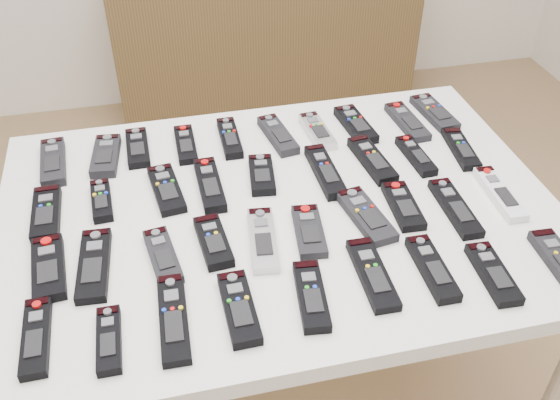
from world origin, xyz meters
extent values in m
cube|color=white|center=(-0.01, 0.02, 0.76)|extent=(1.25, 0.88, 0.04)
cylinder|color=beige|center=(-0.57, 0.40, 0.37)|extent=(0.04, 0.04, 0.74)
cylinder|color=beige|center=(0.56, 0.40, 0.37)|extent=(0.04, 0.04, 0.74)
cube|color=#47351C|center=(0.33, 1.78, 0.36)|extent=(1.45, 0.44, 0.72)
cube|color=black|center=(-0.51, 0.30, 0.79)|extent=(0.07, 0.19, 0.02)
cube|color=black|center=(-0.39, 0.30, 0.79)|extent=(0.08, 0.17, 0.02)
cube|color=black|center=(-0.31, 0.32, 0.79)|extent=(0.05, 0.16, 0.02)
cube|color=black|center=(-0.19, 0.31, 0.79)|extent=(0.05, 0.16, 0.02)
cube|color=black|center=(-0.07, 0.31, 0.79)|extent=(0.05, 0.17, 0.02)
cube|color=black|center=(0.05, 0.30, 0.79)|extent=(0.08, 0.18, 0.02)
cube|color=#B7B7BC|center=(0.15, 0.29, 0.79)|extent=(0.06, 0.16, 0.02)
cube|color=black|center=(0.26, 0.30, 0.79)|extent=(0.07, 0.18, 0.02)
cube|color=black|center=(0.40, 0.29, 0.79)|extent=(0.06, 0.19, 0.02)
cube|color=black|center=(0.49, 0.31, 0.79)|extent=(0.08, 0.18, 0.02)
cube|color=black|center=(-0.52, 0.10, 0.79)|extent=(0.06, 0.18, 0.02)
cube|color=black|center=(-0.40, 0.12, 0.79)|extent=(0.05, 0.14, 0.02)
cube|color=black|center=(-0.25, 0.13, 0.79)|extent=(0.08, 0.18, 0.02)
cube|color=black|center=(-0.15, 0.12, 0.79)|extent=(0.05, 0.19, 0.02)
cube|color=black|center=(-0.03, 0.14, 0.79)|extent=(0.07, 0.15, 0.02)
cube|color=black|center=(0.12, 0.11, 0.79)|extent=(0.05, 0.20, 0.02)
cube|color=black|center=(0.25, 0.14, 0.79)|extent=(0.07, 0.19, 0.02)
cube|color=black|center=(0.36, 0.13, 0.79)|extent=(0.05, 0.16, 0.02)
cube|color=black|center=(0.49, 0.13, 0.79)|extent=(0.07, 0.17, 0.02)
cube|color=black|center=(-0.50, -0.08, 0.79)|extent=(0.08, 0.18, 0.02)
cube|color=black|center=(-0.42, -0.08, 0.79)|extent=(0.07, 0.20, 0.02)
cube|color=black|center=(-0.28, -0.09, 0.79)|extent=(0.07, 0.17, 0.02)
cube|color=black|center=(-0.17, -0.07, 0.79)|extent=(0.07, 0.16, 0.02)
cube|color=#B7B7BC|center=(-0.07, -0.09, 0.79)|extent=(0.08, 0.19, 0.02)
cube|color=black|center=(0.03, -0.08, 0.79)|extent=(0.08, 0.16, 0.02)
cube|color=black|center=(0.16, -0.06, 0.79)|extent=(0.09, 0.19, 0.02)
cube|color=black|center=(0.26, -0.05, 0.79)|extent=(0.07, 0.16, 0.02)
cube|color=black|center=(0.37, -0.08, 0.79)|extent=(0.05, 0.20, 0.02)
cube|color=silver|center=(0.49, -0.06, 0.79)|extent=(0.06, 0.19, 0.02)
cube|color=black|center=(-0.52, -0.25, 0.79)|extent=(0.05, 0.17, 0.02)
cube|color=black|center=(-0.39, -0.28, 0.79)|extent=(0.04, 0.14, 0.02)
cube|color=black|center=(-0.27, -0.26, 0.79)|extent=(0.06, 0.21, 0.02)
cube|color=black|center=(-0.15, -0.26, 0.79)|extent=(0.06, 0.17, 0.02)
cube|color=black|center=(-0.01, -0.26, 0.79)|extent=(0.07, 0.17, 0.02)
cube|color=black|center=(0.12, -0.24, 0.79)|extent=(0.06, 0.19, 0.02)
cube|color=black|center=(0.24, -0.25, 0.79)|extent=(0.05, 0.18, 0.02)
cube|color=black|center=(0.35, -0.29, 0.79)|extent=(0.06, 0.17, 0.02)
cube|color=black|center=(0.50, -0.29, 0.79)|extent=(0.06, 0.17, 0.02)
camera|label=1|loc=(-0.26, -1.04, 1.67)|focal=40.00mm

